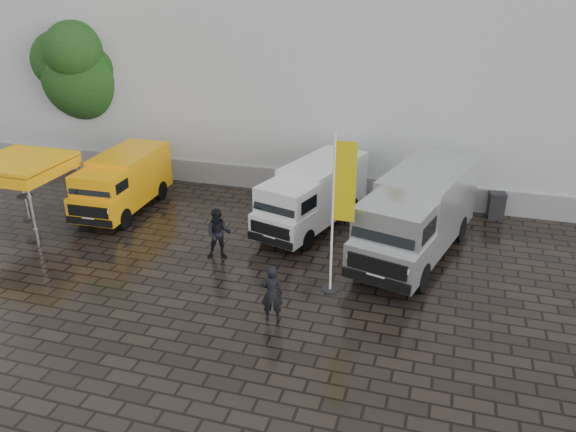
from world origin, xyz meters
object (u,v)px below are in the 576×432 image
(person_front, at_px, (272,294))
(flagpole, at_px, (339,208))
(cocktail_table, at_px, (27,207))
(person_tent, at_px, (219,234))
(van_yellow, at_px, (123,184))
(wheelie_bin, at_px, (496,205))
(canopy_tent, at_px, (20,164))
(van_white, at_px, (312,197))
(van_silver, at_px, (417,217))

(person_front, bearing_deg, flagpole, -139.17)
(cocktail_table, relative_size, person_tent, 0.57)
(van_yellow, relative_size, wheelie_bin, 4.72)
(canopy_tent, height_order, person_tent, canopy_tent)
(van_yellow, distance_m, van_white, 7.63)
(person_tent, bearing_deg, van_yellow, 133.66)
(van_yellow, bearing_deg, wheelie_bin, 11.81)
(person_front, xyz_separation_m, person_tent, (-2.84, 3.03, 0.03))
(van_yellow, xyz_separation_m, flagpole, (9.46, -3.69, 1.59))
(van_white, xyz_separation_m, canopy_tent, (-10.28, -2.90, 1.25))
(canopy_tent, distance_m, person_front, 11.39)
(van_yellow, distance_m, person_front, 9.89)
(van_white, distance_m, person_front, 6.34)
(van_silver, relative_size, flagpole, 1.34)
(wheelie_bin, distance_m, person_front, 11.07)
(canopy_tent, relative_size, person_tent, 1.72)
(cocktail_table, xyz_separation_m, person_tent, (8.35, -0.81, 0.38))
(van_silver, distance_m, cocktail_table, 14.70)
(van_silver, xyz_separation_m, canopy_tent, (-14.17, -1.61, 1.03))
(van_silver, distance_m, person_front, 6.11)
(person_tent, bearing_deg, flagpole, -32.85)
(van_silver, height_order, person_tent, van_silver)
(van_silver, bearing_deg, person_tent, -147.31)
(person_front, bearing_deg, person_tent, -61.49)
(canopy_tent, distance_m, person_tent, 8.07)
(van_white, relative_size, canopy_tent, 1.83)
(van_yellow, bearing_deg, person_tent, -28.88)
(van_white, distance_m, canopy_tent, 10.75)
(van_yellow, height_order, canopy_tent, canopy_tent)
(van_yellow, bearing_deg, van_white, 2.80)
(canopy_tent, height_order, cocktail_table, canopy_tent)
(canopy_tent, xyz_separation_m, cocktail_table, (-0.45, 0.42, -1.95))
(van_yellow, xyz_separation_m, cocktail_table, (-3.12, -1.86, -0.63))
(van_silver, distance_m, wheelie_bin, 5.07)
(canopy_tent, height_order, person_front, canopy_tent)
(van_white, xyz_separation_m, person_tent, (-2.37, -3.29, -0.32))
(canopy_tent, bearing_deg, van_yellow, 40.49)
(van_silver, distance_m, canopy_tent, 14.30)
(canopy_tent, relative_size, cocktail_table, 3.03)
(person_front, bearing_deg, van_white, -100.39)
(van_yellow, bearing_deg, canopy_tent, -141.34)
(flagpole, relative_size, wheelie_bin, 4.71)
(van_white, bearing_deg, van_yellow, -159.08)
(van_silver, xyz_separation_m, person_tent, (-6.26, -2.00, -0.54))
(cocktail_table, bearing_deg, van_white, 13.00)
(person_front, distance_m, person_tent, 4.15)
(van_silver, bearing_deg, wheelie_bin, 71.11)
(cocktail_table, bearing_deg, wheelie_bin, 17.02)
(wheelie_bin, xyz_separation_m, person_front, (-6.20, -9.16, 0.32))
(van_yellow, xyz_separation_m, van_silver, (11.50, -0.67, 0.28))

